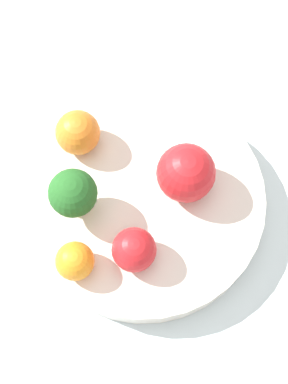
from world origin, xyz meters
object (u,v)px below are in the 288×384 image
bowl (144,201)px  apple_green (186,173)px  broccoli (73,194)px  apple_red (134,250)px  orange_back (75,261)px  orange_front (78,133)px

bowl → apple_green: (0.04, 0.02, 0.05)m
broccoli → apple_green: broccoli is taller
apple_red → orange_back: size_ratio=1.15×
bowl → orange_front: bearing=153.7°
broccoli → apple_green: (0.10, 0.06, -0.01)m
orange_front → apple_green: bearing=-8.3°
orange_back → apple_red: bearing=25.6°
orange_front → bowl: bearing=-26.3°
broccoli → orange_front: broccoli is taller
apple_red → orange_front: (-0.09, 0.11, 0.00)m
broccoli → orange_back: bearing=-72.6°
apple_red → orange_front: bearing=130.6°
bowl → broccoli: bearing=-154.6°
orange_back → apple_green: bearing=54.0°
orange_front → orange_back: 0.14m
bowl → broccoli: (-0.07, -0.03, 0.06)m
apple_green → orange_front: bearing=171.7°
bowl → apple_green: 0.07m
orange_front → apple_red: bearing=-49.4°
apple_green → orange_front: apple_green is taller
broccoli → orange_front: bearing=105.4°
bowl → broccoli: broccoli is taller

